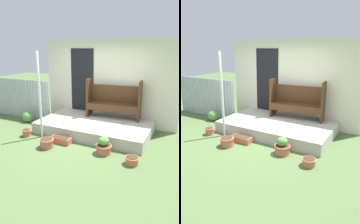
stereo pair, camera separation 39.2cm
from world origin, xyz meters
TOP-DOWN VIEW (x-y plane):
  - ground_plane at (0.00, 0.00)m, footprint 24.00×24.00m
  - porch_slab at (0.13, 0.89)m, footprint 3.14×1.78m
  - house_wall at (0.10, 1.81)m, footprint 4.34×0.08m
  - fence_corrugated at (-2.84, 1.05)m, footprint 2.55×0.05m
  - support_post at (-1.02, -0.08)m, footprint 0.06×0.06m
  - bench at (0.48, 1.47)m, footprint 1.63×0.56m
  - flower_pot_left at (-1.43, -0.23)m, footprint 0.26×0.26m
  - flower_pot_middle at (-0.51, -0.56)m, footprint 0.36×0.36m
  - flower_pot_right at (0.87, -0.25)m, footprint 0.38×0.38m
  - flower_pot_far_right at (1.59, -0.45)m, footprint 0.31×0.31m
  - planter_box_rect at (-0.34, -0.19)m, footprint 0.54×0.22m
  - shrub_by_fence at (-2.21, 0.73)m, footprint 0.37×0.34m

SIDE VIEW (x-z plane):
  - ground_plane at x=0.00m, z-range 0.00..0.00m
  - planter_box_rect at x=-0.34m, z-range 0.00..0.16m
  - flower_pot_far_right at x=1.59m, z-range 0.01..0.18m
  - flower_pot_left at x=-1.43m, z-range 0.01..0.21m
  - flower_pot_middle at x=-0.51m, z-range 0.01..0.24m
  - porch_slab at x=0.13m, z-range 0.00..0.32m
  - shrub_by_fence at x=-2.21m, z-range 0.00..0.34m
  - flower_pot_right at x=0.87m, z-range -0.03..0.39m
  - fence_corrugated at x=-2.84m, z-range 0.00..1.33m
  - bench at x=0.48m, z-range 0.30..1.45m
  - support_post at x=-1.02m, z-range 0.00..2.28m
  - house_wall at x=0.10m, z-range 0.00..2.60m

